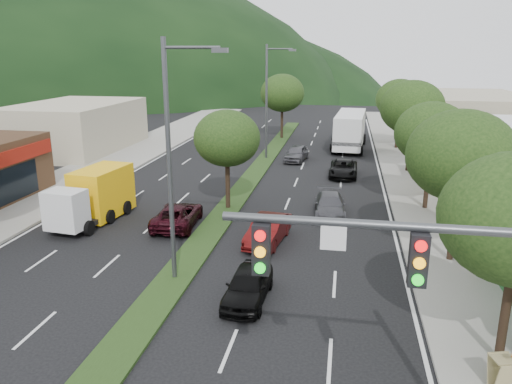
% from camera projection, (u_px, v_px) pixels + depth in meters
% --- Properties ---
extents(sidewalk_right, '(5.00, 90.00, 0.15)m').
position_uv_depth(sidewalk_right, '(422.00, 188.00, 35.44)').
color(sidewalk_right, gray).
rests_on(sidewalk_right, ground).
extents(sidewalk_left, '(6.00, 90.00, 0.15)m').
position_uv_depth(sidewalk_left, '(90.00, 173.00, 39.78)').
color(sidewalk_left, gray).
rests_on(sidewalk_left, ground).
extents(median, '(1.60, 56.00, 0.12)m').
position_uv_depth(median, '(256.00, 171.00, 40.41)').
color(median, '#1E3112').
rests_on(median, ground).
extents(traffic_signal, '(6.12, 0.40, 7.00)m').
position_uv_depth(traffic_signal, '(446.00, 310.00, 9.66)').
color(traffic_signal, '#47494C').
rests_on(traffic_signal, ground).
extents(bldg_left_far, '(9.00, 14.00, 4.60)m').
position_uv_depth(bldg_left_far, '(76.00, 127.00, 48.71)').
color(bldg_left_far, beige).
rests_on(bldg_left_far, ground).
extents(bldg_right_far, '(10.00, 16.00, 5.20)m').
position_uv_depth(bldg_right_far, '(469.00, 119.00, 51.54)').
color(bldg_right_far, beige).
rests_on(bldg_right_far, ground).
extents(hill_far, '(176.00, 132.00, 82.00)m').
position_uv_depth(hill_far, '(13.00, 87.00, 131.65)').
color(hill_far, black).
rests_on(hill_far, ground).
extents(tree_r_b, '(4.80, 4.80, 6.94)m').
position_uv_depth(tree_r_b, '(461.00, 156.00, 21.86)').
color(tree_r_b, black).
rests_on(tree_r_b, sidewalk_right).
extents(tree_r_c, '(4.40, 4.40, 6.48)m').
position_uv_depth(tree_r_c, '(432.00, 133.00, 29.51)').
color(tree_r_c, black).
rests_on(tree_r_c, sidewalk_right).
extents(tree_r_d, '(5.00, 5.00, 7.17)m').
position_uv_depth(tree_r_d, '(412.00, 108.00, 38.86)').
color(tree_r_d, black).
rests_on(tree_r_d, sidewalk_right).
extents(tree_r_e, '(4.60, 4.60, 6.71)m').
position_uv_depth(tree_r_e, '(400.00, 99.00, 48.40)').
color(tree_r_e, black).
rests_on(tree_r_e, sidewalk_right).
extents(tree_med_near, '(4.00, 4.00, 6.02)m').
position_uv_depth(tree_med_near, '(227.00, 138.00, 29.75)').
color(tree_med_near, black).
rests_on(tree_med_near, median).
extents(tree_med_far, '(4.80, 4.80, 6.94)m').
position_uv_depth(tree_med_far, '(282.00, 93.00, 54.20)').
color(tree_med_far, black).
rests_on(tree_med_far, median).
extents(streetlight_near, '(2.60, 0.25, 10.00)m').
position_uv_depth(streetlight_near, '(174.00, 152.00, 19.93)').
color(streetlight_near, '#47494C').
rests_on(streetlight_near, ground).
extents(streetlight_mid, '(2.60, 0.25, 10.00)m').
position_uv_depth(streetlight_mid, '(269.00, 97.00, 43.59)').
color(streetlight_mid, '#47494C').
rests_on(streetlight_mid, ground).
extents(suv_maroon, '(2.51, 4.84, 1.30)m').
position_uv_depth(suv_maroon, '(178.00, 215.00, 27.80)').
color(suv_maroon, black).
rests_on(suv_maroon, ground).
extents(car_queue_a, '(1.67, 3.90, 1.31)m').
position_uv_depth(car_queue_a, '(248.00, 285.00, 19.49)').
color(car_queue_a, black).
rests_on(car_queue_a, ground).
extents(car_queue_b, '(2.03, 4.42, 1.25)m').
position_uv_depth(car_queue_b, '(330.00, 205.00, 29.61)').
color(car_queue_b, '#47474C').
rests_on(car_queue_b, ground).
extents(car_queue_c, '(2.00, 4.35, 1.38)m').
position_uv_depth(car_queue_c, '(268.00, 230.00, 25.36)').
color(car_queue_c, '#520D0D').
rests_on(car_queue_c, ground).
extents(car_queue_d, '(2.20, 4.59, 1.26)m').
position_uv_depth(car_queue_d, '(343.00, 168.00, 38.78)').
color(car_queue_d, black).
rests_on(car_queue_d, ground).
extents(car_queue_e, '(2.12, 4.23, 1.38)m').
position_uv_depth(car_queue_e, '(296.00, 153.00, 44.20)').
color(car_queue_e, '#55545A').
rests_on(car_queue_e, ground).
extents(car_queue_f, '(2.23, 5.26, 1.51)m').
position_uv_depth(car_queue_f, '(342.00, 141.00, 49.59)').
color(car_queue_f, black).
rests_on(car_queue_f, ground).
extents(box_truck, '(2.87, 6.17, 2.94)m').
position_uv_depth(box_truck, '(95.00, 197.00, 28.53)').
color(box_truck, silver).
rests_on(box_truck, ground).
extents(motorhome, '(3.44, 9.37, 3.53)m').
position_uv_depth(motorhome, '(350.00, 130.00, 49.49)').
color(motorhome, white).
rests_on(motorhome, ground).
extents(a_frame_sign, '(0.80, 0.86, 1.41)m').
position_uv_depth(a_frame_sign, '(503.00, 371.00, 14.06)').
color(a_frame_sign, tan).
rests_on(a_frame_sign, sidewalk_right).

